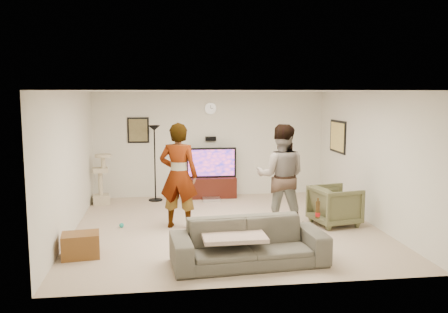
{
  "coord_description": "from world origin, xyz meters",
  "views": [
    {
      "loc": [
        -1.15,
        -8.43,
        2.47
      ],
      "look_at": [
        -0.01,
        0.2,
        1.29
      ],
      "focal_mm": 37.81,
      "sensor_mm": 36.0,
      "label": 1
    }
  ],
  "objects": [
    {
      "name": "throw_blanket",
      "position": [
        -0.16,
        -1.95,
        0.44
      ],
      "size": [
        0.91,
        0.71,
        0.06
      ],
      "primitive_type": "cube",
      "rotation": [
        0.0,
        0.0,
        0.02
      ],
      "color": "#CAAC98",
      "rests_on": "sofa"
    },
    {
      "name": "wall_left",
      "position": [
        -2.75,
        0.0,
        1.25
      ],
      "size": [
        0.04,
        5.5,
        2.5
      ],
      "primitive_type": "cube",
      "color": "silver",
      "rests_on": "floor"
    },
    {
      "name": "floor_lamp",
      "position": [
        -1.32,
        2.34,
        0.86
      ],
      "size": [
        0.32,
        0.32,
        1.73
      ],
      "primitive_type": "cylinder",
      "color": "black",
      "rests_on": "floor"
    },
    {
      "name": "wall_speaker",
      "position": [
        0.0,
        2.69,
        1.38
      ],
      "size": [
        0.25,
        0.1,
        0.1
      ],
      "primitive_type": "cube",
      "color": "black",
      "rests_on": "wall_back"
    },
    {
      "name": "wall_front",
      "position": [
        0.0,
        -2.75,
        1.25
      ],
      "size": [
        5.5,
        0.04,
        2.5
      ],
      "primitive_type": "cube",
      "color": "silver",
      "rests_on": "floor"
    },
    {
      "name": "wall_clock",
      "position": [
        0.0,
        2.72,
        2.1
      ],
      "size": [
        0.26,
        0.04,
        0.26
      ],
      "primitive_type": "cylinder",
      "rotation": [
        1.57,
        0.0,
        0.0
      ],
      "color": "white",
      "rests_on": "wall_back"
    },
    {
      "name": "beer_bottle",
      "position": [
        1.09,
        -1.95,
        0.77
      ],
      "size": [
        0.06,
        0.06,
        0.25
      ],
      "primitive_type": "cylinder",
      "color": "#432C10",
      "rests_on": "sofa"
    },
    {
      "name": "picture_right",
      "position": [
        2.73,
        1.6,
        1.5
      ],
      "size": [
        0.03,
        0.78,
        0.62
      ],
      "primitive_type": "cube",
      "color": "#E9C364",
      "rests_on": "wall_right"
    },
    {
      "name": "wall_back",
      "position": [
        0.0,
        2.75,
        1.25
      ],
      "size": [
        5.5,
        0.04,
        2.5
      ],
      "primitive_type": "cube",
      "color": "silver",
      "rests_on": "floor"
    },
    {
      "name": "sofa",
      "position": [
        0.06,
        -1.95,
        0.32
      ],
      "size": [
        2.28,
        1.04,
        0.65
      ],
      "primitive_type": "imported",
      "rotation": [
        0.0,
        0.0,
        0.08
      ],
      "color": "#4D4A3F",
      "rests_on": "floor"
    },
    {
      "name": "wall_right",
      "position": [
        2.75,
        0.0,
        1.25
      ],
      "size": [
        0.04,
        5.5,
        2.5
      ],
      "primitive_type": "cube",
      "color": "silver",
      "rests_on": "floor"
    },
    {
      "name": "cat_tree",
      "position": [
        -2.53,
        2.17,
        0.56
      ],
      "size": [
        0.42,
        0.42,
        1.13
      ],
      "primitive_type": "cube",
      "rotation": [
        0.0,
        0.0,
        0.19
      ],
      "color": "#BEB290",
      "rests_on": "floor"
    },
    {
      "name": "tv",
      "position": [
        -0.01,
        2.5,
        0.84
      ],
      "size": [
        1.18,
        0.08,
        0.7
      ],
      "primitive_type": "cube",
      "color": "black",
      "rests_on": "tv_stand"
    },
    {
      "name": "tv_stand",
      "position": [
        -0.01,
        2.5,
        0.24
      ],
      "size": [
        1.16,
        0.45,
        0.48
      ],
      "primitive_type": "cube",
      "color": "#34100A",
      "rests_on": "floor"
    },
    {
      "name": "floor",
      "position": [
        0.0,
        0.0,
        -0.01
      ],
      "size": [
        5.5,
        5.5,
        0.02
      ],
      "primitive_type": "cube",
      "color": "#C9AF97",
      "rests_on": "ground"
    },
    {
      "name": "armchair",
      "position": [
        2.05,
        -0.13,
        0.37
      ],
      "size": [
        0.95,
        0.93,
        0.74
      ],
      "primitive_type": "imported",
      "rotation": [
        0.0,
        0.0,
        1.77
      ],
      "color": "brown",
      "rests_on": "floor"
    },
    {
      "name": "side_table",
      "position": [
        -2.4,
        -1.33,
        0.18
      ],
      "size": [
        0.6,
        0.48,
        0.37
      ],
      "primitive_type": "cube",
      "rotation": [
        0.0,
        0.0,
        0.13
      ],
      "color": "brown",
      "rests_on": "floor"
    },
    {
      "name": "person_left",
      "position": [
        -0.86,
        0.08,
        0.97
      ],
      "size": [
        0.8,
        0.63,
        1.94
      ],
      "primitive_type": "imported",
      "rotation": [
        0.0,
        0.0,
        2.87
      ],
      "color": "#AAAAAA",
      "rests_on": "floor"
    },
    {
      "name": "picture_back",
      "position": [
        -1.7,
        2.73,
        1.6
      ],
      "size": [
        0.42,
        0.03,
        0.52
      ],
      "primitive_type": "cube",
      "color": "brown",
      "rests_on": "wall_back"
    },
    {
      "name": "console_box",
      "position": [
        -0.05,
        2.11,
        0.04
      ],
      "size": [
        0.4,
        0.3,
        0.07
      ],
      "primitive_type": "cube",
      "color": "silver",
      "rests_on": "floor"
    },
    {
      "name": "person_right",
      "position": [
        0.99,
        -0.15,
        0.95
      ],
      "size": [
        1.08,
        0.94,
        1.91
      ],
      "primitive_type": "imported",
      "rotation": [
        0.0,
        0.0,
        2.88
      ],
      "color": "teal",
      "rests_on": "floor"
    },
    {
      "name": "toy_ball",
      "position": [
        -1.92,
        0.18,
        0.04
      ],
      "size": [
        0.09,
        0.09,
        0.09
      ],
      "primitive_type": "sphere",
      "color": "teal",
      "rests_on": "floor"
    },
    {
      "name": "ceiling",
      "position": [
        0.0,
        0.0,
        2.51
      ],
      "size": [
        5.5,
        5.5,
        0.02
      ],
      "primitive_type": "cube",
      "color": "white",
      "rests_on": "wall_back"
    },
    {
      "name": "tv_screen",
      "position": [
        -0.01,
        2.46,
        0.84
      ],
      "size": [
        1.09,
        0.01,
        0.62
      ],
      "primitive_type": "cube",
      "color": "#EB4769",
      "rests_on": "tv"
    }
  ]
}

